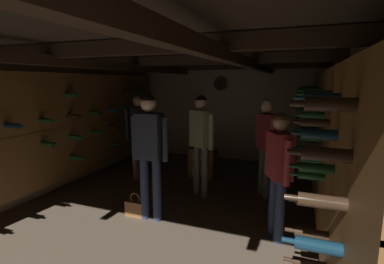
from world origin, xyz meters
TOP-DOWN VIEW (x-y plane):
  - ground_plane at (0.00, 0.00)m, footprint 8.40×8.40m
  - room_shell at (0.00, 0.27)m, footprint 4.72×6.52m
  - wine_crate_stack at (-0.04, 1.66)m, footprint 0.52×0.35m
  - display_bottle at (-0.03, 1.65)m, footprint 0.08×0.08m
  - person_host_center at (-0.14, -0.30)m, footprint 0.54×0.23m
  - person_guest_rear_center at (0.22, 0.76)m, footprint 0.49×0.35m
  - person_guest_far_left at (-1.17, 1.12)m, footprint 0.40×0.45m
  - person_guest_mid_right at (1.53, -0.18)m, footprint 0.42×0.49m
  - person_guest_far_right at (1.23, 1.11)m, footprint 0.43×0.47m
  - handbag at (-0.40, -0.30)m, footprint 0.28×0.12m

SIDE VIEW (x-z plane):
  - ground_plane at x=0.00m, z-range 0.00..0.00m
  - handbag at x=-0.40m, z-range -0.06..0.29m
  - wine_crate_stack at x=-0.04m, z-range 0.00..0.60m
  - display_bottle at x=-0.03m, z-range 0.56..0.91m
  - person_guest_mid_right at x=1.53m, z-range 0.15..1.70m
  - person_guest_far_right at x=1.23m, z-range 0.17..1.80m
  - person_guest_far_left at x=-1.17m, z-range 0.17..1.83m
  - person_guest_rear_center at x=0.22m, z-range 0.18..1.88m
  - person_host_center at x=-0.14m, z-range 0.19..1.94m
  - room_shell at x=0.00m, z-range 0.21..2.62m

